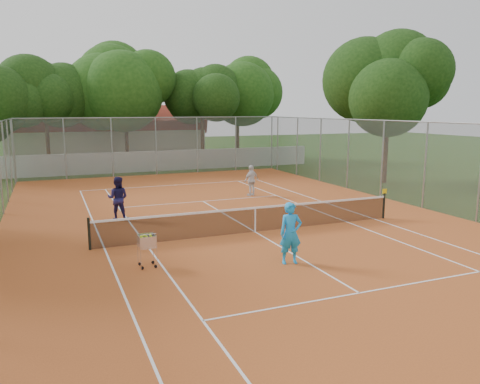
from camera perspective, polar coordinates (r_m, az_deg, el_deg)
name	(u,v)px	position (r m, az deg, el deg)	size (l,w,h in m)	color
ground	(255,232)	(17.62, 1.86, -4.96)	(120.00, 120.00, 0.00)	#1A370F
court_pad	(255,232)	(17.62, 1.86, -4.93)	(18.00, 34.00, 0.02)	#B15422
court_lines	(255,232)	(17.62, 1.86, -4.88)	(10.98, 23.78, 0.01)	white
tennis_net	(255,219)	(17.50, 1.87, -3.34)	(11.88, 0.10, 0.98)	black
perimeter_fence	(255,180)	(17.21, 1.89, 1.49)	(18.00, 34.00, 4.00)	slate
boundary_wall	(151,161)	(35.43, -10.82, 3.71)	(26.00, 0.30, 1.50)	silver
clubhouse	(106,135)	(44.86, -16.00, 6.66)	(16.40, 9.00, 4.40)	beige
tropical_trees	(141,104)	(38.17, -11.96, 10.51)	(29.00, 19.00, 10.00)	black
player_near	(291,233)	(13.97, 6.19, -5.01)	(0.68, 0.44, 1.85)	#1A93E3
player_far_left	(118,198)	(20.06, -14.66, -0.73)	(0.88, 0.68, 1.80)	#1A1746
player_far_right	(252,180)	(24.81, 1.42, 1.42)	(0.96, 0.40, 1.64)	silver
ball_hopper	(147,250)	(13.93, -11.26, -6.90)	(0.51, 0.51, 1.05)	silver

